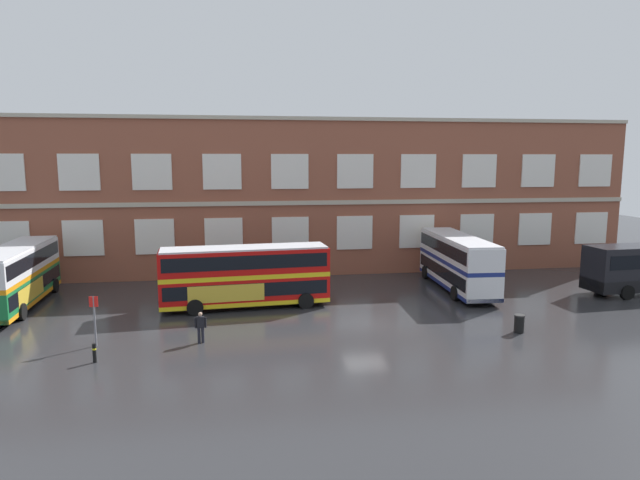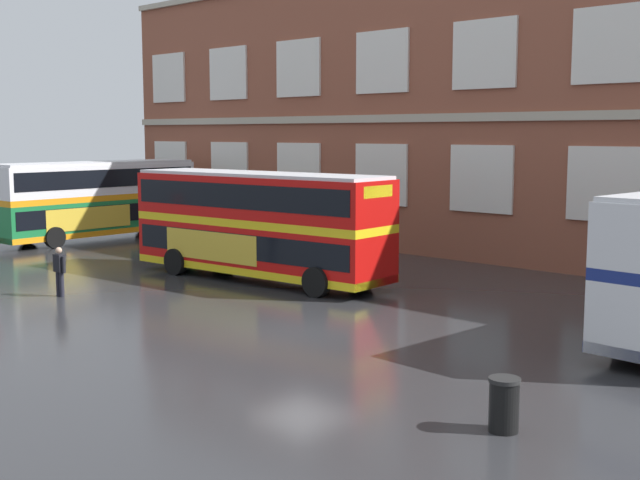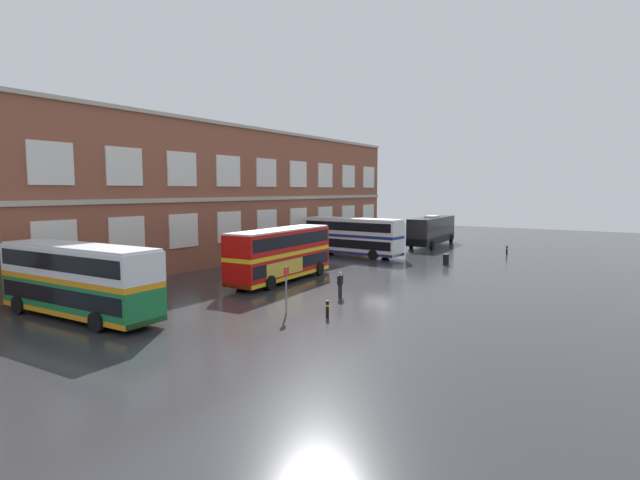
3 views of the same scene
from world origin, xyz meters
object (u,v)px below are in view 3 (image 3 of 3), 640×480
object	(u,v)px
double_decker_middle	(281,254)
safety_bollard_west	(327,309)
bus_stand_flag	(286,285)
station_litter_bin	(446,259)
touring_coach	(432,230)
double_decker_near	(79,280)
double_decker_far	(353,236)
waiting_passenger	(340,283)
safety_bollard_east	(507,250)

from	to	relation	value
double_decker_middle	safety_bollard_west	distance (m)	11.82
bus_stand_flag	station_litter_bin	xyz separation A→B (m)	(23.28, -1.11, -1.12)
touring_coach	double_decker_near	bearing A→B (deg)	176.65
double_decker_near	double_decker_middle	bearing A→B (deg)	-8.51
double_decker_near	double_decker_far	xyz separation A→B (m)	(30.99, 0.55, 0.00)
waiting_passenger	station_litter_bin	bearing A→B (deg)	-2.70
touring_coach	safety_bollard_west	size ratio (longest dim) A/B	12.79
touring_coach	safety_bollard_west	bearing A→B (deg)	-167.14
safety_bollard_east	safety_bollard_west	bearing A→B (deg)	177.35
bus_stand_flag	station_litter_bin	distance (m)	23.33
waiting_passenger	safety_bollard_east	xyz separation A→B (m)	(29.01, -3.75, -0.44)
safety_bollard_west	safety_bollard_east	size ratio (longest dim) A/B	1.00
double_decker_middle	safety_bollard_east	xyz separation A→B (m)	(26.53, -10.65, -1.66)
double_decker_far	safety_bollard_east	distance (m)	17.20
safety_bollard_west	double_decker_far	bearing A→B (deg)	26.99
waiting_passenger	double_decker_far	bearing A→B (deg)	27.79
touring_coach	safety_bollard_west	distance (m)	38.95
double_decker_far	waiting_passenger	size ratio (longest dim) A/B	6.54
station_litter_bin	double_decker_middle	bearing A→B (deg)	153.24
double_decker_middle	touring_coach	size ratio (longest dim) A/B	0.92
double_decker_far	safety_bollard_east	size ratio (longest dim) A/B	11.70
bus_stand_flag	station_litter_bin	bearing A→B (deg)	-2.74
double_decker_near	waiting_passenger	bearing A→B (deg)	-36.05
touring_coach	station_litter_bin	size ratio (longest dim) A/B	11.80
touring_coach	bus_stand_flag	world-z (taller)	touring_coach
touring_coach	station_litter_bin	world-z (taller)	touring_coach
station_litter_bin	safety_bollard_east	distance (m)	11.56
double_decker_near	double_decker_far	bearing A→B (deg)	1.02
double_decker_far	safety_bollard_west	size ratio (longest dim) A/B	11.70
double_decker_near	safety_bollard_west	size ratio (longest dim) A/B	11.69
safety_bollard_east	double_decker_middle	bearing A→B (deg)	158.13
touring_coach	safety_bollard_west	world-z (taller)	touring_coach
double_decker_near	double_decker_middle	xyz separation A→B (m)	(15.05, -2.25, 0.00)
double_decker_middle	waiting_passenger	distance (m)	7.43
double_decker_far	double_decker_middle	bearing A→B (deg)	-170.03
double_decker_far	station_litter_bin	xyz separation A→B (m)	(-0.59, -10.54, -1.63)
double_decker_far	bus_stand_flag	bearing A→B (deg)	-158.44
touring_coach	safety_bollard_east	size ratio (longest dim) A/B	12.79
waiting_passenger	safety_bollard_west	bearing A→B (deg)	-156.10
touring_coach	waiting_passenger	world-z (taller)	touring_coach
double_decker_near	bus_stand_flag	xyz separation A→B (m)	(7.12, -8.88, -0.51)
safety_bollard_east	bus_stand_flag	bearing A→B (deg)	173.35
double_decker_near	waiting_passenger	size ratio (longest dim) A/B	6.53
double_decker_near	double_decker_middle	size ratio (longest dim) A/B	0.99
double_decker_far	touring_coach	world-z (taller)	double_decker_far
waiting_passenger	bus_stand_flag	world-z (taller)	bus_stand_flag
double_decker_middle	waiting_passenger	world-z (taller)	double_decker_middle
double_decker_middle	touring_coach	bearing A→B (deg)	-0.78
bus_stand_flag	touring_coach	bearing A→B (deg)	9.17
bus_stand_flag	safety_bollard_east	distance (m)	34.71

